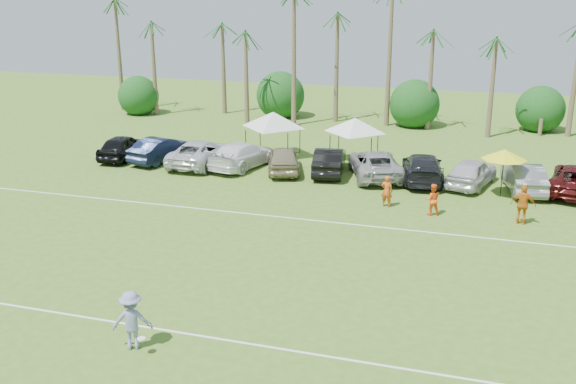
# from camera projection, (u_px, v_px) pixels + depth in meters

# --- Properties ---
(ground) EXTENTS (120.00, 120.00, 0.00)m
(ground) POSITION_uv_depth(u_px,v_px,m) (92.00, 354.00, 20.56)
(ground) COLOR #456A1F
(ground) RESTS_ON ground
(field_lines) EXTENTS (80.00, 12.10, 0.01)m
(field_lines) POSITION_uv_depth(u_px,v_px,m) (197.00, 258.00, 27.86)
(field_lines) COLOR white
(field_lines) RESTS_ON ground
(palm_tree_0) EXTENTS (2.40, 2.40, 8.90)m
(palm_tree_0) POSITION_uv_depth(u_px,v_px,m) (110.00, 30.00, 58.99)
(palm_tree_0) COLOR brown
(palm_tree_0) RESTS_ON ground
(palm_tree_1) EXTENTS (2.40, 2.40, 9.90)m
(palm_tree_1) POSITION_uv_depth(u_px,v_px,m) (158.00, 21.00, 57.35)
(palm_tree_1) COLOR brown
(palm_tree_1) RESTS_ON ground
(palm_tree_2) EXTENTS (2.40, 2.40, 10.90)m
(palm_tree_2) POSITION_uv_depth(u_px,v_px,m) (209.00, 12.00, 55.72)
(palm_tree_2) COLOR brown
(palm_tree_2) RESTS_ON ground
(palm_tree_3) EXTENTS (2.40, 2.40, 11.90)m
(palm_tree_3) POSITION_uv_depth(u_px,v_px,m) (253.00, 2.00, 54.36)
(palm_tree_3) COLOR brown
(palm_tree_3) RESTS_ON ground
(palm_tree_4) EXTENTS (2.40, 2.40, 8.90)m
(palm_tree_4) POSITION_uv_depth(u_px,v_px,m) (298.00, 34.00, 54.05)
(palm_tree_4) COLOR brown
(palm_tree_4) RESTS_ON ground
(palm_tree_5) EXTENTS (2.40, 2.40, 9.90)m
(palm_tree_5) POSITION_uv_depth(u_px,v_px,m) (344.00, 24.00, 52.69)
(palm_tree_5) COLOR brown
(palm_tree_5) RESTS_ON ground
(palm_tree_6) EXTENTS (2.40, 2.40, 10.90)m
(palm_tree_6) POSITION_uv_depth(u_px,v_px,m) (394.00, 14.00, 51.33)
(palm_tree_6) COLOR brown
(palm_tree_6) RESTS_ON ground
(palm_tree_7) EXTENTS (2.40, 2.40, 11.90)m
(palm_tree_7) POSITION_uv_depth(u_px,v_px,m) (446.00, 3.00, 49.98)
(palm_tree_7) COLOR brown
(palm_tree_7) RESTS_ON ground
(palm_tree_8) EXTENTS (2.40, 2.40, 8.90)m
(palm_tree_8) POSITION_uv_depth(u_px,v_px,m) (510.00, 38.00, 49.39)
(palm_tree_8) COLOR brown
(palm_tree_8) RESTS_ON ground
(bush_tree_0) EXTENTS (4.00, 4.00, 4.00)m
(bush_tree_0) POSITION_uv_depth(u_px,v_px,m) (148.00, 92.00, 60.80)
(bush_tree_0) COLOR brown
(bush_tree_0) RESTS_ON ground
(bush_tree_1) EXTENTS (4.00, 4.00, 4.00)m
(bush_tree_1) POSITION_uv_depth(u_px,v_px,m) (279.00, 98.00, 57.24)
(bush_tree_1) COLOR brown
(bush_tree_1) RESTS_ON ground
(bush_tree_2) EXTENTS (4.00, 4.00, 4.00)m
(bush_tree_2) POSITION_uv_depth(u_px,v_px,m) (415.00, 105.00, 53.95)
(bush_tree_2) COLOR brown
(bush_tree_2) RESTS_ON ground
(bush_tree_3) EXTENTS (4.00, 4.00, 4.00)m
(bush_tree_3) POSITION_uv_depth(u_px,v_px,m) (541.00, 111.00, 51.21)
(bush_tree_3) COLOR brown
(bush_tree_3) RESTS_ON ground
(sideline_player_a) EXTENTS (0.68, 0.50, 1.73)m
(sideline_player_a) POSITION_uv_depth(u_px,v_px,m) (387.00, 191.00, 34.14)
(sideline_player_a) COLOR #CF5217
(sideline_player_a) RESTS_ON ground
(sideline_player_b) EXTENTS (0.94, 0.82, 1.66)m
(sideline_player_b) POSITION_uv_depth(u_px,v_px,m) (432.00, 199.00, 32.91)
(sideline_player_b) COLOR orange
(sideline_player_b) RESTS_ON ground
(sideline_player_c) EXTENTS (1.22, 0.60, 2.01)m
(sideline_player_c) POSITION_uv_depth(u_px,v_px,m) (523.00, 205.00, 31.56)
(sideline_player_c) COLOR orange
(sideline_player_c) RESTS_ON ground
(canopy_tent_left) EXTENTS (4.55, 4.55, 3.69)m
(canopy_tent_left) POSITION_uv_depth(u_px,v_px,m) (273.00, 112.00, 43.48)
(canopy_tent_left) COLOR black
(canopy_tent_left) RESTS_ON ground
(canopy_tent_right) EXTENTS (4.24, 4.24, 3.43)m
(canopy_tent_right) POSITION_uv_depth(u_px,v_px,m) (355.00, 118.00, 42.61)
(canopy_tent_right) COLOR black
(canopy_tent_right) RESTS_ON ground
(market_umbrella) EXTENTS (2.45, 2.45, 2.73)m
(market_umbrella) POSITION_uv_depth(u_px,v_px,m) (504.00, 154.00, 35.23)
(market_umbrella) COLOR black
(market_umbrella) RESTS_ON ground
(frisbee_player) EXTENTS (1.47, 1.16, 2.00)m
(frisbee_player) POSITION_uv_depth(u_px,v_px,m) (132.00, 320.00, 20.60)
(frisbee_player) COLOR #7D82B2
(frisbee_player) RESTS_ON ground
(parked_car_0) EXTENTS (2.39, 5.03, 1.66)m
(parked_car_0) POSITION_uv_depth(u_px,v_px,m) (123.00, 147.00, 43.80)
(parked_car_0) COLOR black
(parked_car_0) RESTS_ON ground
(parked_car_1) EXTENTS (2.86, 5.31, 1.66)m
(parked_car_1) POSITION_uv_depth(u_px,v_px,m) (161.00, 149.00, 43.11)
(parked_car_1) COLOR #101932
(parked_car_1) RESTS_ON ground
(parked_car_2) EXTENTS (2.79, 6.00, 1.66)m
(parked_car_2) POSITION_uv_depth(u_px,v_px,m) (200.00, 153.00, 42.24)
(parked_car_2) COLOR silver
(parked_car_2) RESTS_ON ground
(parked_car_3) EXTENTS (3.53, 6.10, 1.66)m
(parked_car_3) POSITION_uv_depth(u_px,v_px,m) (242.00, 155.00, 41.67)
(parked_car_3) COLOR white
(parked_car_3) RESTS_ON ground
(parked_car_4) EXTENTS (3.39, 5.25, 1.66)m
(parked_car_4) POSITION_uv_depth(u_px,v_px,m) (284.00, 159.00, 40.63)
(parked_car_4) COLOR gray
(parked_car_4) RESTS_ON ground
(parked_car_5) EXTENTS (2.46, 5.24, 1.66)m
(parked_car_5) POSITION_uv_depth(u_px,v_px,m) (329.00, 161.00, 40.24)
(parked_car_5) COLOR black
(parked_car_5) RESTS_ON ground
(parked_car_6) EXTENTS (4.53, 6.55, 1.66)m
(parked_car_6) POSITION_uv_depth(u_px,v_px,m) (375.00, 164.00, 39.53)
(parked_car_6) COLOR #9C9C9C
(parked_car_6) RESTS_ON ground
(parked_car_7) EXTENTS (3.12, 6.00, 1.66)m
(parked_car_7) POSITION_uv_depth(u_px,v_px,m) (422.00, 168.00, 38.71)
(parked_car_7) COLOR black
(parked_car_7) RESTS_ON ground
(parked_car_8) EXTENTS (3.23, 5.23, 1.66)m
(parked_car_8) POSITION_uv_depth(u_px,v_px,m) (472.00, 172.00, 37.72)
(parked_car_8) COLOR silver
(parked_car_8) RESTS_ON ground
(parked_car_9) EXTENTS (2.51, 5.25, 1.66)m
(parked_car_9) POSITION_uv_depth(u_px,v_px,m) (524.00, 177.00, 36.76)
(parked_car_9) COLOR gray
(parked_car_9) RESTS_ON ground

